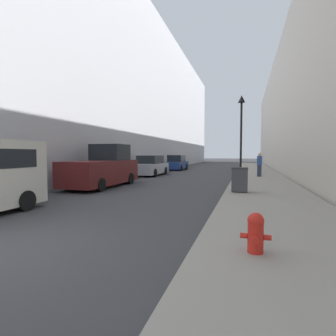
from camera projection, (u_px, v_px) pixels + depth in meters
The scene contains 9 objects.
sidewalk_right at pixel (259, 176), 20.16m from camera, with size 3.60×60.00×0.12m.
building_left_glass at pixel (117, 100), 32.03m from camera, with size 12.00×60.00×16.85m.
fire_hydrant at pixel (256, 232), 4.38m from camera, with size 0.50×0.38×0.68m.
trash_bin at pixel (240, 179), 11.39m from camera, with size 0.69×0.59×1.08m.
lamppost at pixel (241, 126), 15.50m from camera, with size 0.41×0.41×5.11m.
pickup_truck at pixel (103, 169), 14.28m from camera, with size 2.03×5.26×2.32m.
parked_sedan_near at pixel (151, 166), 21.67m from camera, with size 1.89×4.50×1.65m.
parked_sedan_far at pixel (176, 163), 29.01m from camera, with size 1.84×4.27×1.65m.
pedestrian_on_sidewalk at pixel (259, 165), 19.20m from camera, with size 0.35×0.23×1.73m.
Camera 1 is at (4.76, -3.26, 1.78)m, focal length 28.00 mm.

